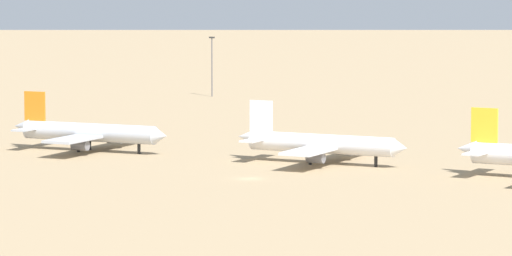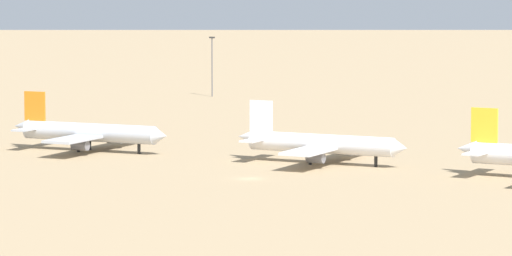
{
  "view_description": "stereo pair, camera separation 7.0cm",
  "coord_description": "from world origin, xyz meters",
  "views": [
    {
      "loc": [
        132.55,
        -248.79,
        38.4
      ],
      "look_at": [
        -14.7,
        30.55,
        6.0
      ],
      "focal_mm": 107.72,
      "sensor_mm": 36.0,
      "label": 1
    },
    {
      "loc": [
        132.61,
        -248.76,
        38.4
      ],
      "look_at": [
        -14.7,
        30.55,
        6.0
      ],
      "focal_mm": 107.72,
      "sensor_mm": 36.0,
      "label": 2
    }
  ],
  "objects": [
    {
      "name": "ground",
      "position": [
        0.0,
        0.0,
        0.0
      ],
      "size": [
        4000.0,
        4000.0,
        0.0
      ],
      "primitive_type": "plane",
      "color": "#9E8460"
    },
    {
      "name": "parked_jet_orange_2",
      "position": [
        -50.91,
        22.41,
        4.06
      ],
      "size": [
        37.55,
        31.6,
        12.4
      ],
      "rotation": [
        0.0,
        0.0,
        0.06
      ],
      "color": "silver",
      "rests_on": "ground"
    },
    {
      "name": "parked_jet_white_3",
      "position": [
        1.9,
        26.44,
        4.0
      ],
      "size": [
        36.87,
        30.9,
        12.2
      ],
      "rotation": [
        0.0,
        0.0,
        0.03
      ],
      "color": "white",
      "rests_on": "ground"
    },
    {
      "name": "light_pole_west",
      "position": [
        -98.15,
        159.88,
        10.43
      ],
      "size": [
        1.8,
        0.5,
        18.36
      ],
      "color": "#59595E",
      "rests_on": "ground"
    }
  ]
}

